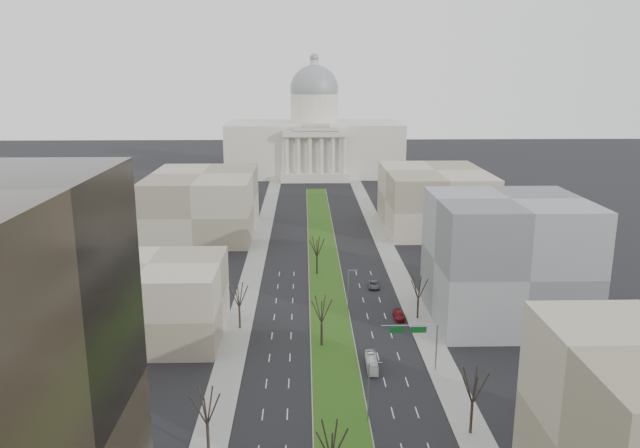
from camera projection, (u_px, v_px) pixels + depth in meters
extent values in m
plane|color=black|center=(325.00, 274.00, 149.20)|extent=(600.00, 600.00, 0.00)
cube|color=#999993|center=(325.00, 275.00, 148.22)|extent=(8.00, 222.00, 0.15)
cube|color=#204412|center=(325.00, 275.00, 148.19)|extent=(7.70, 221.70, 0.06)
cube|color=gray|center=(242.00, 314.00, 124.48)|extent=(5.00, 330.00, 0.15)
cube|color=gray|center=(416.00, 312.00, 125.36)|extent=(5.00, 330.00, 0.15)
cube|color=beige|center=(314.00, 148.00, 291.92)|extent=(80.00, 40.00, 24.00)
cube|color=beige|center=(315.00, 178.00, 271.99)|extent=(30.00, 6.00, 4.00)
cube|color=beige|center=(315.00, 134.00, 267.44)|extent=(28.00, 5.00, 2.50)
cube|color=beige|center=(315.00, 129.00, 266.96)|extent=(20.00, 5.00, 1.80)
cube|color=beige|center=(315.00, 125.00, 266.58)|extent=(12.00, 5.00, 1.60)
cylinder|color=beige|center=(314.00, 109.00, 287.61)|extent=(22.00, 22.00, 14.00)
sphere|color=gray|center=(314.00, 89.00, 285.46)|extent=(22.00, 22.00, 22.00)
cylinder|color=beige|center=(314.00, 65.00, 282.82)|extent=(4.00, 4.00, 4.00)
sphere|color=gray|center=(314.00, 58.00, 282.11)|extent=(4.00, 4.00, 4.00)
cylinder|color=beige|center=(286.00, 155.00, 269.28)|extent=(2.00, 2.00, 16.00)
cylinder|color=beige|center=(298.00, 155.00, 269.41)|extent=(2.00, 2.00, 16.00)
cylinder|color=beige|center=(310.00, 155.00, 269.54)|extent=(2.00, 2.00, 16.00)
cylinder|color=beige|center=(321.00, 155.00, 269.66)|extent=(2.00, 2.00, 16.00)
cylinder|color=beige|center=(333.00, 155.00, 269.79)|extent=(2.00, 2.00, 16.00)
cylinder|color=beige|center=(344.00, 155.00, 269.91)|extent=(2.00, 2.00, 16.00)
cube|color=gray|center=(150.00, 300.00, 112.73)|extent=(26.00, 22.00, 14.00)
cube|color=slate|center=(506.00, 260.00, 120.01)|extent=(28.00, 26.00, 24.00)
cube|color=gray|center=(203.00, 204.00, 185.00)|extent=(30.00, 40.00, 18.00)
cube|color=gray|center=(434.00, 199.00, 191.60)|extent=(30.00, 40.00, 18.00)
cylinder|color=black|center=(208.00, 440.00, 78.37)|extent=(0.40, 0.40, 4.32)
cylinder|color=black|center=(240.00, 318.00, 117.21)|extent=(0.40, 0.40, 4.22)
cylinder|color=black|center=(471.00, 419.00, 83.11)|extent=(0.40, 0.40, 4.42)
cylinder|color=black|center=(418.00, 309.00, 121.98)|extent=(0.40, 0.40, 4.03)
cylinder|color=black|center=(322.00, 335.00, 109.81)|extent=(0.40, 0.40, 4.32)
cylinder|color=black|center=(317.00, 266.00, 148.64)|extent=(0.40, 0.40, 4.32)
cylinder|color=gray|center=(368.00, 393.00, 85.13)|extent=(0.20, 0.20, 9.00)
cylinder|color=gray|center=(376.00, 362.00, 84.05)|extent=(1.80, 0.12, 0.12)
cylinder|color=gray|center=(348.00, 292.00, 123.96)|extent=(0.20, 0.20, 9.00)
cylinder|color=gray|center=(353.00, 270.00, 122.88)|extent=(1.80, 0.12, 0.12)
cylinder|color=gray|center=(436.00, 348.00, 100.12)|extent=(0.24, 0.24, 8.00)
cylinder|color=gray|center=(409.00, 325.00, 99.05)|extent=(9.00, 0.18, 0.18)
cube|color=#0C591E|center=(418.00, 330.00, 99.36)|extent=(2.60, 0.08, 1.00)
cube|color=#0C591E|center=(397.00, 330.00, 99.27)|extent=(2.20, 0.08, 1.00)
imported|color=maroon|center=(399.00, 315.00, 122.21)|extent=(2.01, 4.87, 1.41)
imported|color=#4D5055|center=(374.00, 285.00, 139.71)|extent=(2.67, 5.15, 1.39)
imported|color=white|center=(372.00, 363.00, 101.83)|extent=(1.79, 7.11, 1.97)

